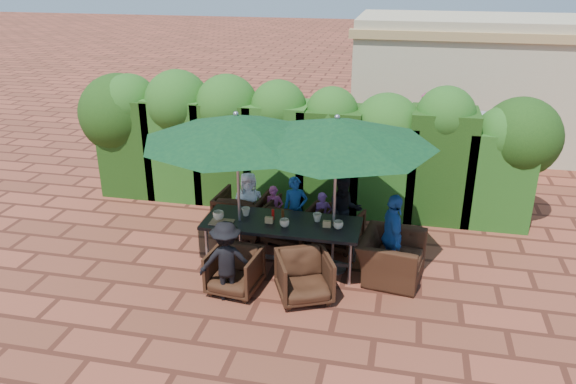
% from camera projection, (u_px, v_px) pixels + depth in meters
% --- Properties ---
extents(ground, '(80.00, 80.00, 0.00)m').
position_uv_depth(ground, '(277.00, 262.00, 8.94)').
color(ground, brown).
rests_on(ground, ground).
extents(dining_table, '(2.40, 0.90, 0.75)m').
position_uv_depth(dining_table, '(282.00, 226.00, 8.58)').
color(dining_table, black).
rests_on(dining_table, ground).
extents(umbrella_left, '(2.80, 2.80, 2.46)m').
position_uv_depth(umbrella_left, '(236.00, 128.00, 8.06)').
color(umbrella_left, gray).
rests_on(umbrella_left, ground).
extents(umbrella_right, '(2.87, 2.87, 2.46)m').
position_uv_depth(umbrella_right, '(337.00, 131.00, 7.89)').
color(umbrella_right, gray).
rests_on(umbrella_right, ground).
extents(chair_far_left, '(0.87, 0.82, 0.84)m').
position_uv_depth(chair_far_left, '(242.00, 211.00, 9.72)').
color(chair_far_left, black).
rests_on(chair_far_left, ground).
extents(chair_far_mid, '(0.89, 0.85, 0.78)m').
position_uv_depth(chair_far_mid, '(290.00, 220.00, 9.46)').
color(chair_far_mid, black).
rests_on(chair_far_mid, ground).
extents(chair_far_right, '(0.84, 0.81, 0.70)m').
position_uv_depth(chair_far_right, '(339.00, 227.00, 9.30)').
color(chair_far_right, black).
rests_on(chair_far_right, ground).
extents(chair_near_left, '(0.76, 0.72, 0.71)m').
position_uv_depth(chair_near_left, '(234.00, 269.00, 8.03)').
color(chair_near_left, black).
rests_on(chair_near_left, ground).
extents(chair_near_right, '(0.94, 0.91, 0.74)m').
position_uv_depth(chair_near_right, '(304.00, 275.00, 7.84)').
color(chair_near_right, black).
rests_on(chair_near_right, ground).
extents(chair_end_right, '(0.81, 1.11, 0.90)m').
position_uv_depth(chair_end_right, '(392.00, 250.00, 8.34)').
color(chair_end_right, black).
rests_on(chair_end_right, ground).
extents(adult_far_left, '(0.65, 0.50, 1.16)m').
position_uv_depth(adult_far_left, '(249.00, 205.00, 9.57)').
color(adult_far_left, white).
rests_on(adult_far_left, ground).
extents(adult_far_mid, '(0.50, 0.45, 1.14)m').
position_uv_depth(adult_far_mid, '(295.00, 209.00, 9.41)').
color(adult_far_mid, '#1D53A1').
rests_on(adult_far_mid, ground).
extents(adult_far_right, '(0.68, 0.55, 1.23)m').
position_uv_depth(adult_far_right, '(344.00, 212.00, 9.22)').
color(adult_far_right, black).
rests_on(adult_far_right, ground).
extents(adult_near_left, '(0.82, 0.57, 1.17)m').
position_uv_depth(adult_near_left, '(226.00, 261.00, 7.78)').
color(adult_near_left, black).
rests_on(adult_near_left, ground).
extents(adult_end_right, '(0.58, 0.85, 1.32)m').
position_uv_depth(adult_end_right, '(392.00, 236.00, 8.30)').
color(adult_end_right, '#1D53A1').
rests_on(adult_end_right, ground).
extents(child_left, '(0.36, 0.31, 0.90)m').
position_uv_depth(child_left, '(274.00, 211.00, 9.65)').
color(child_left, '#E4509B').
rests_on(child_left, ground).
extents(child_right, '(0.38, 0.35, 0.87)m').
position_uv_depth(child_right, '(322.00, 217.00, 9.46)').
color(child_right, '#9F54B6').
rests_on(child_right, ground).
extents(pedestrian_a, '(1.83, 1.35, 1.86)m').
position_uv_depth(pedestrian_a, '(384.00, 137.00, 12.03)').
color(pedestrian_a, '#278F2D').
rests_on(pedestrian_a, ground).
extents(pedestrian_b, '(1.00, 0.72, 1.89)m').
position_uv_depth(pedestrian_b, '(424.00, 136.00, 12.06)').
color(pedestrian_b, '#E4509B').
rests_on(pedestrian_b, ground).
extents(pedestrian_c, '(1.02, 1.00, 1.52)m').
position_uv_depth(pedestrian_c, '(480.00, 146.00, 11.98)').
color(pedestrian_c, gray).
rests_on(pedestrian_c, ground).
extents(cup_a, '(0.17, 0.17, 0.14)m').
position_uv_depth(cup_a, '(218.00, 216.00, 8.61)').
color(cup_a, beige).
rests_on(cup_a, dining_table).
extents(cup_b, '(0.14, 0.14, 0.13)m').
position_uv_depth(cup_b, '(246.00, 212.00, 8.75)').
color(cup_b, beige).
rests_on(cup_b, dining_table).
extents(cup_c, '(0.15, 0.15, 0.12)m').
position_uv_depth(cup_c, '(285.00, 223.00, 8.38)').
color(cup_c, beige).
rests_on(cup_c, dining_table).
extents(cup_d, '(0.14, 0.14, 0.13)m').
position_uv_depth(cup_d, '(317.00, 217.00, 8.55)').
color(cup_d, beige).
rests_on(cup_d, dining_table).
extents(cup_e, '(0.15, 0.15, 0.12)m').
position_uv_depth(cup_e, '(338.00, 225.00, 8.32)').
color(cup_e, beige).
rests_on(cup_e, dining_table).
extents(ketchup_bottle, '(0.04, 0.04, 0.17)m').
position_uv_depth(ketchup_bottle, '(273.00, 214.00, 8.60)').
color(ketchup_bottle, '#B20C0A').
rests_on(ketchup_bottle, dining_table).
extents(sauce_bottle, '(0.04, 0.04, 0.17)m').
position_uv_depth(sauce_bottle, '(283.00, 215.00, 8.59)').
color(sauce_bottle, '#4C230C').
rests_on(sauce_bottle, dining_table).
extents(serving_tray, '(0.35, 0.25, 0.02)m').
position_uv_depth(serving_tray, '(222.00, 222.00, 8.53)').
color(serving_tray, '#916946').
rests_on(serving_tray, dining_table).
extents(number_block_left, '(0.12, 0.06, 0.10)m').
position_uv_depth(number_block_left, '(269.00, 220.00, 8.50)').
color(number_block_left, tan).
rests_on(number_block_left, dining_table).
extents(number_block_right, '(0.12, 0.06, 0.10)m').
position_uv_depth(number_block_right, '(327.00, 224.00, 8.37)').
color(number_block_right, tan).
rests_on(number_block_right, dining_table).
extents(hedge_wall, '(9.10, 1.60, 2.54)m').
position_uv_depth(hedge_wall, '(291.00, 136.00, 10.56)').
color(hedge_wall, black).
rests_on(hedge_wall, ground).
extents(building, '(6.20, 3.08, 3.20)m').
position_uv_depth(building, '(478.00, 83.00, 13.94)').
color(building, '#C3B591').
rests_on(building, ground).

